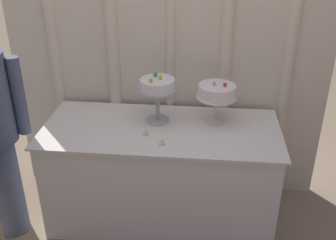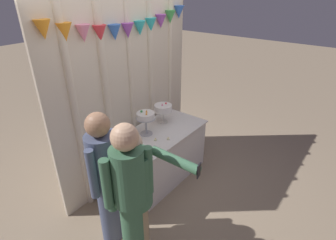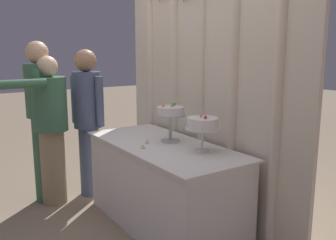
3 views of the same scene
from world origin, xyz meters
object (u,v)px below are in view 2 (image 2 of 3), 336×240
at_px(cake_table, 155,158).
at_px(tealight_far_left, 155,140).
at_px(cake_display_nearright, 163,109).
at_px(guest_man_dark_suit, 130,198).
at_px(guest_girl_blue_dress, 135,197).
at_px(tealight_near_left, 168,139).
at_px(cake_display_nearleft, 146,117).
at_px(guest_man_pink_jacket, 105,176).

bearing_deg(cake_table, tealight_far_left, -131.43).
distance_m(cake_display_nearright, guest_man_dark_suit, 1.78).
distance_m(cake_table, guest_man_dark_suit, 1.49).
height_order(cake_table, tealight_far_left, tealight_far_left).
bearing_deg(guest_girl_blue_dress, tealight_near_left, 22.49).
relative_size(cake_display_nearleft, guest_man_dark_suit, 0.21).
xyz_separation_m(guest_girl_blue_dress, guest_man_dark_suit, (-0.11, -0.05, 0.11)).
relative_size(cake_table, cake_display_nearleft, 4.62).
bearing_deg(guest_man_dark_suit, guest_man_pink_jacket, 77.95).
distance_m(tealight_far_left, guest_girl_blue_dress, 1.13).
distance_m(cake_display_nearleft, tealight_near_left, 0.42).
bearing_deg(guest_girl_blue_dress, tealight_far_left, 30.50).
distance_m(cake_display_nearleft, tealight_far_left, 0.33).
distance_m(cake_display_nearright, guest_girl_blue_dress, 1.66).
bearing_deg(guest_girl_blue_dress, cake_table, 32.48).
xyz_separation_m(cake_table, tealight_far_left, (-0.09, -0.11, 0.40)).
xyz_separation_m(tealight_far_left, guest_man_dark_suit, (-1.08, -0.63, 0.17)).
bearing_deg(tealight_far_left, tealight_near_left, -43.04).
height_order(cake_display_nearright, tealight_far_left, cake_display_nearright).
height_order(cake_display_nearright, tealight_near_left, cake_display_nearright).
relative_size(cake_display_nearright, guest_man_dark_suit, 0.19).
height_order(tealight_far_left, guest_man_pink_jacket, guest_man_pink_jacket).
bearing_deg(guest_man_dark_suit, cake_display_nearleft, 36.33).
distance_m(cake_display_nearright, tealight_near_left, 0.54).
bearing_deg(cake_display_nearright, cake_table, -159.98).
bearing_deg(cake_display_nearright, tealight_far_left, -152.68).
bearing_deg(guest_man_pink_jacket, cake_table, 14.02).
height_order(cake_display_nearleft, tealight_far_left, cake_display_nearleft).
relative_size(cake_display_nearleft, tealight_far_left, 8.97).
relative_size(tealight_near_left, guest_man_pink_jacket, 0.03).
xyz_separation_m(cake_display_nearright, guest_man_dark_suit, (-1.55, -0.87, -0.05)).
bearing_deg(tealight_near_left, cake_table, 98.39).
xyz_separation_m(tealight_far_left, guest_man_pink_jacket, (-0.98, -0.16, 0.11)).
height_order(guest_man_pink_jacket, guest_girl_blue_dress, guest_man_pink_jacket).
bearing_deg(cake_display_nearright, guest_man_dark_suit, -150.73).
relative_size(cake_table, tealight_near_left, 38.23).
bearing_deg(guest_man_pink_jacket, cake_display_nearright, 15.62).
relative_size(guest_man_pink_jacket, guest_man_dark_suit, 0.95).
bearing_deg(cake_display_nearright, tealight_near_left, -133.68).
distance_m(cake_table, cake_display_nearright, 0.73).
height_order(cake_display_nearleft, tealight_near_left, cake_display_nearleft).
relative_size(tealight_far_left, guest_man_dark_suit, 0.02).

